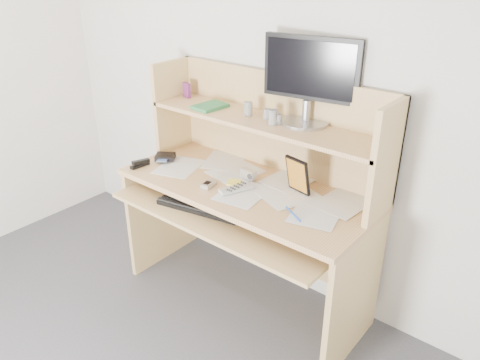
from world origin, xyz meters
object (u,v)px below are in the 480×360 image
Objects in this scene: tv_remote at (236,189)px; monitor at (310,78)px; desk at (254,189)px; game_case at (298,175)px; keyboard at (203,205)px.

monitor is (0.20, 0.34, 0.55)m from tv_remote.
desk is 0.67m from monitor.
desk is 7.60× the size of tv_remote.
game_case is (0.26, 0.18, 0.09)m from tv_remote.
monitor is at bearing 40.64° from desk.
desk is 0.18m from tv_remote.
desk is 2.81× the size of monitor.
keyboard is (-0.14, -0.27, -0.03)m from desk.
game_case is at bearing -78.03° from monitor.
monitor is at bearing 121.76° from game_case.
monitor reaches higher than game_case.
game_case reaches higher than tv_remote.
keyboard is at bearing -117.04° from desk.
tv_remote is 0.67m from monitor.
keyboard is 2.58× the size of game_case.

